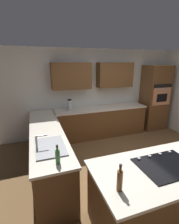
{
  "coord_description": "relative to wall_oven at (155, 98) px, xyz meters",
  "views": [
    {
      "loc": [
        2.0,
        2.66,
        2.2
      ],
      "look_at": [
        0.64,
        -1.24,
        0.95
      ],
      "focal_mm": 26.27,
      "sensor_mm": 36.0,
      "label": 1
    }
  ],
  "objects": [
    {
      "name": "countertop_side",
      "position": [
        3.67,
        1.17,
        -0.18
      ],
      "size": [
        0.64,
        2.94,
        0.04
      ],
      "primitive_type": "cube",
      "color": "silver",
      "rests_on": "lower_cabinets_side"
    },
    {
      "name": "island_top",
      "position": [
        2.28,
        2.96,
        -0.18
      ],
      "size": [
        1.99,
        0.96,
        0.04
      ],
      "primitive_type": "cube",
      "color": "silver",
      "rests_on": "island_base"
    },
    {
      "name": "ground_plane",
      "position": [
        1.85,
        1.72,
        -1.06
      ],
      "size": [
        14.0,
        14.0,
        0.0
      ],
      "primitive_type": "plane",
      "color": "brown"
    },
    {
      "name": "sink_unit",
      "position": [
        3.68,
        1.96,
        -0.14
      ],
      "size": [
        0.46,
        0.7,
        0.23
      ],
      "color": "#515456",
      "rests_on": "countertop_side"
    },
    {
      "name": "dish_soap_bottle",
      "position": [
        3.62,
        2.44,
        -0.06
      ],
      "size": [
        0.06,
        0.06,
        0.27
      ],
      "color": "#336B38",
      "rests_on": "countertop_side"
    },
    {
      "name": "island_base",
      "position": [
        2.28,
        2.96,
        -0.63
      ],
      "size": [
        1.91,
        0.88,
        0.86
      ],
      "primitive_type": "cube",
      "color": "brown",
      "rests_on": "ground"
    },
    {
      "name": "blender",
      "position": [
        2.9,
        -0.04,
        -0.03
      ],
      "size": [
        0.15,
        0.15,
        0.31
      ],
      "color": "silver",
      "rests_on": "countertop_back"
    },
    {
      "name": "cooktop",
      "position": [
        2.28,
        2.95,
        -0.16
      ],
      "size": [
        0.76,
        0.56,
        0.03
      ],
      "color": "black",
      "rests_on": "island_top"
    },
    {
      "name": "wall_oven",
      "position": [
        0.0,
        0.0,
        0.0
      ],
      "size": [
        0.8,
        0.66,
        2.12
      ],
      "color": "brown",
      "rests_on": "ground"
    },
    {
      "name": "oil_bottle",
      "position": [
        3.08,
        3.14,
        -0.03
      ],
      "size": [
        0.06,
        0.06,
        0.31
      ],
      "color": "brown",
      "rests_on": "island_top"
    },
    {
      "name": "lower_cabinets_back",
      "position": [
        1.95,
        -0.0,
        -0.63
      ],
      "size": [
        2.8,
        0.6,
        0.86
      ],
      "primitive_type": "cube",
      "color": "brown",
      "rests_on": "ground"
    },
    {
      "name": "wall_back",
      "position": [
        1.92,
        -0.33,
        0.38
      ],
      "size": [
        6.0,
        0.44,
        2.6
      ],
      "color": "silver",
      "rests_on": "ground"
    },
    {
      "name": "lower_cabinets_side",
      "position": [
        3.67,
        1.17,
        -0.63
      ],
      "size": [
        0.6,
        2.9,
        0.86
      ],
      "primitive_type": "cube",
      "color": "brown",
      "rests_on": "ground"
    },
    {
      "name": "countertop_back",
      "position": [
        1.95,
        -0.0,
        -0.18
      ],
      "size": [
        2.84,
        0.64,
        0.04
      ],
      "primitive_type": "cube",
      "color": "silver",
      "rests_on": "lower_cabinets_back"
    }
  ]
}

